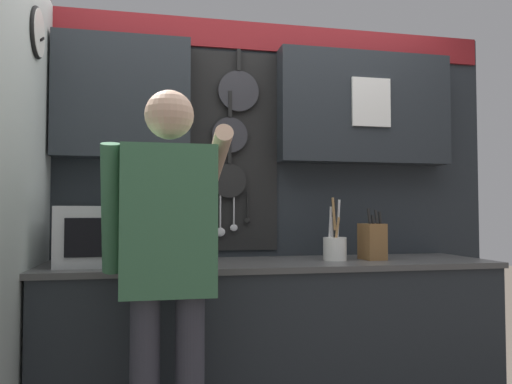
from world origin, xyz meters
TOP-DOWN VIEW (x-y plane):
  - base_cabinet_counter at (0.00, -0.00)m, footprint 2.40×0.65m
  - back_wall_unit at (0.02, 0.29)m, footprint 2.97×0.22m
  - side_wall at (-1.22, -0.39)m, footprint 0.07×1.60m
  - microwave at (-0.85, -0.02)m, footprint 0.48×0.37m
  - knife_block at (0.57, -0.02)m, footprint 0.12×0.16m
  - utensil_crock at (0.35, -0.02)m, footprint 0.13×0.13m
  - person at (-0.58, -0.55)m, footprint 0.54×0.64m

SIDE VIEW (x-z plane):
  - base_cabinet_counter at x=0.00m, z-range 0.00..0.88m
  - utensil_crock at x=0.35m, z-range 0.79..1.14m
  - person at x=-0.58m, z-range 0.16..1.81m
  - knife_block at x=0.57m, z-range 0.85..1.13m
  - microwave at x=-0.85m, z-range 0.89..1.18m
  - side_wall at x=-1.22m, z-range 0.01..2.32m
  - back_wall_unit at x=0.02m, z-range 0.29..2.60m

